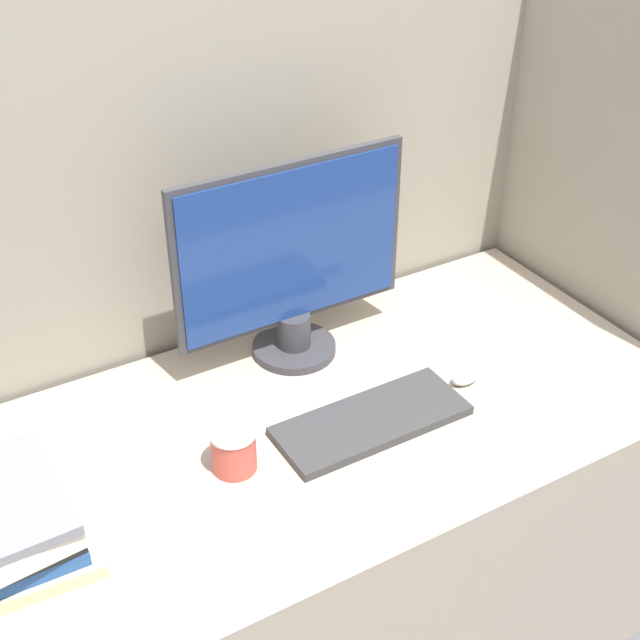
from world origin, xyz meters
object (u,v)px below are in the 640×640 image
(book_stack, at_px, (14,521))
(coffee_cup, at_px, (234,449))
(monitor, at_px, (292,265))
(keyboard, at_px, (371,421))
(mouse, at_px, (465,377))

(book_stack, bearing_deg, coffee_cup, -1.04)
(coffee_cup, distance_m, book_stack, 0.41)
(monitor, distance_m, coffee_cup, 0.44)
(keyboard, distance_m, coffee_cup, 0.30)
(monitor, xyz_separation_m, book_stack, (-0.70, -0.28, -0.16))
(monitor, height_order, book_stack, monitor)
(monitor, bearing_deg, book_stack, -158.48)
(monitor, height_order, coffee_cup, monitor)
(coffee_cup, xyz_separation_m, book_stack, (-0.41, 0.01, 0.02))
(monitor, xyz_separation_m, keyboard, (0.01, -0.31, -0.22))
(mouse, relative_size, coffee_cup, 0.71)
(keyboard, bearing_deg, coffee_cup, 174.89)
(mouse, bearing_deg, book_stack, 178.79)
(coffee_cup, bearing_deg, mouse, -1.33)
(monitor, relative_size, keyboard, 1.35)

